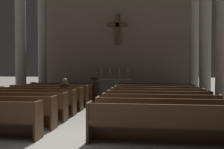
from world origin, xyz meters
The scene contains 28 objects.
ground_plane centered at (0.00, 0.00, 0.00)m, with size 80.00×80.00×0.00m, color gray.
pew_left_row_3 centered at (-2.40, 2.11, 0.48)m, with size 3.59×0.50×0.95m.
pew_left_row_4 centered at (-2.40, 3.18, 0.48)m, with size 3.59×0.50×0.95m.
pew_left_row_5 centered at (-2.40, 4.26, 0.48)m, with size 3.59×0.50×0.95m.
pew_left_row_6 centered at (-2.40, 5.33, 0.48)m, with size 3.59×0.50×0.95m.
pew_left_row_7 centered at (-2.40, 6.41, 0.48)m, with size 3.59×0.50×0.95m.
pew_left_row_8 centered at (-2.40, 7.48, 0.48)m, with size 3.59×0.50×0.95m.
pew_right_row_1 centered at (2.40, -0.04, 0.48)m, with size 3.59×0.50×0.95m.
pew_right_row_2 centered at (2.40, 1.04, 0.48)m, with size 3.59×0.50×0.95m.
pew_right_row_3 centered at (2.40, 2.11, 0.48)m, with size 3.59×0.50×0.95m.
pew_right_row_4 centered at (2.40, 3.18, 0.48)m, with size 3.59×0.50×0.95m.
pew_right_row_5 centered at (2.40, 4.26, 0.48)m, with size 3.59×0.50×0.95m.
pew_right_row_6 centered at (2.40, 5.33, 0.48)m, with size 3.59×0.50×0.95m.
pew_right_row_7 centered at (2.40, 6.41, 0.48)m, with size 3.59×0.50×0.95m.
pew_right_row_8 centered at (2.40, 7.48, 0.48)m, with size 3.59×0.50×0.95m.
column_right_second centered at (4.97, 4.66, 3.43)m, with size 0.87×0.87×7.04m.
column_left_third centered at (-4.97, 7.77, 3.43)m, with size 0.87×0.87×7.04m.
column_right_third centered at (4.97, 7.77, 3.43)m, with size 0.87×0.87×7.04m.
column_left_fourth centered at (-4.97, 10.88, 3.43)m, with size 0.87×0.87×7.04m.
column_right_fourth centered at (4.97, 10.88, 3.43)m, with size 0.87×0.87×7.04m.
altar centered at (0.00, 10.48, 0.53)m, with size 2.20×0.90×1.01m.
candlestick_outer_left centered at (-0.85, 10.48, 1.23)m, with size 0.16×0.16×0.70m.
candlestick_inner_left centered at (-0.30, 10.48, 1.23)m, with size 0.16×0.16×0.70m.
candlestick_inner_right centered at (0.30, 10.48, 1.23)m, with size 0.16×0.16×0.70m.
candlestick_outer_right centered at (0.85, 10.48, 1.23)m, with size 0.16×0.16×0.70m.
apse_with_cross centered at (0.00, 12.43, 4.02)m, with size 10.87×0.51×8.03m.
lectern centered at (-1.06, 9.28, 0.55)m, with size 0.44×0.36×1.15m.
lone_worshipper centered at (-1.30, 4.30, 0.69)m, with size 0.32×0.43×1.32m.
Camera 1 is at (1.94, -6.03, 1.77)m, focal length 41.76 mm.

